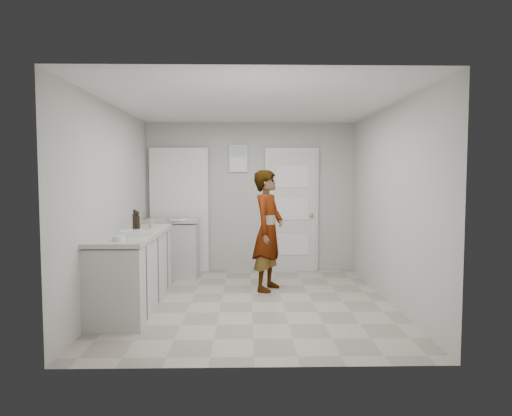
{
  "coord_description": "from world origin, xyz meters",
  "views": [
    {
      "loc": [
        -0.07,
        -5.73,
        1.61
      ],
      "look_at": [
        0.06,
        0.4,
        1.18
      ],
      "focal_mm": 32.0,
      "sensor_mm": 36.0,
      "label": 1
    }
  ],
  "objects_px": {
    "person": "(268,230)",
    "oil_cruet_b": "(135,221)",
    "baking_dish": "(135,233)",
    "egg_bowl": "(119,238)",
    "spice_jar": "(151,225)",
    "oil_cruet_a": "(137,222)",
    "cake_mix_box": "(137,221)"
  },
  "relations": [
    {
      "from": "cake_mix_box",
      "to": "spice_jar",
      "type": "distance_m",
      "value": 0.21
    },
    {
      "from": "person",
      "to": "cake_mix_box",
      "type": "bearing_deg",
      "value": 124.91
    },
    {
      "from": "baking_dish",
      "to": "egg_bowl",
      "type": "distance_m",
      "value": 0.43
    },
    {
      "from": "oil_cruet_a",
      "to": "egg_bowl",
      "type": "distance_m",
      "value": 0.81
    },
    {
      "from": "spice_jar",
      "to": "oil_cruet_a",
      "type": "height_order",
      "value": "oil_cruet_a"
    },
    {
      "from": "spice_jar",
      "to": "baking_dish",
      "type": "relative_size",
      "value": 0.19
    },
    {
      "from": "person",
      "to": "baking_dish",
      "type": "height_order",
      "value": "person"
    },
    {
      "from": "spice_jar",
      "to": "oil_cruet_b",
      "type": "bearing_deg",
      "value": -111.51
    },
    {
      "from": "cake_mix_box",
      "to": "oil_cruet_a",
      "type": "height_order",
      "value": "oil_cruet_a"
    },
    {
      "from": "person",
      "to": "oil_cruet_a",
      "type": "distance_m",
      "value": 1.82
    },
    {
      "from": "person",
      "to": "oil_cruet_b",
      "type": "bearing_deg",
      "value": 137.07
    },
    {
      "from": "person",
      "to": "oil_cruet_b",
      "type": "relative_size",
      "value": 6.17
    },
    {
      "from": "spice_jar",
      "to": "oil_cruet_b",
      "type": "xyz_separation_m",
      "value": [
        -0.13,
        -0.33,
        0.09
      ]
    },
    {
      "from": "spice_jar",
      "to": "oil_cruet_b",
      "type": "distance_m",
      "value": 0.37
    },
    {
      "from": "spice_jar",
      "to": "egg_bowl",
      "type": "distance_m",
      "value": 1.16
    },
    {
      "from": "spice_jar",
      "to": "baking_dish",
      "type": "bearing_deg",
      "value": -92.48
    },
    {
      "from": "oil_cruet_a",
      "to": "baking_dish",
      "type": "xyz_separation_m",
      "value": [
        0.07,
        -0.39,
        -0.09
      ]
    },
    {
      "from": "oil_cruet_a",
      "to": "baking_dish",
      "type": "relative_size",
      "value": 0.63
    },
    {
      "from": "spice_jar",
      "to": "egg_bowl",
      "type": "xyz_separation_m",
      "value": [
        -0.11,
        -1.15,
        -0.01
      ]
    },
    {
      "from": "oil_cruet_a",
      "to": "egg_bowl",
      "type": "height_order",
      "value": "oil_cruet_a"
    },
    {
      "from": "spice_jar",
      "to": "egg_bowl",
      "type": "bearing_deg",
      "value": -95.26
    },
    {
      "from": "person",
      "to": "baking_dish",
      "type": "distance_m",
      "value": 1.95
    },
    {
      "from": "person",
      "to": "spice_jar",
      "type": "height_order",
      "value": "person"
    },
    {
      "from": "person",
      "to": "egg_bowl",
      "type": "height_order",
      "value": "person"
    },
    {
      "from": "oil_cruet_a",
      "to": "person",
      "type": "bearing_deg",
      "value": 24.18
    },
    {
      "from": "baking_dish",
      "to": "egg_bowl",
      "type": "height_order",
      "value": "baking_dish"
    },
    {
      "from": "person",
      "to": "baking_dish",
      "type": "bearing_deg",
      "value": 149.04
    },
    {
      "from": "cake_mix_box",
      "to": "egg_bowl",
      "type": "relative_size",
      "value": 1.48
    },
    {
      "from": "person",
      "to": "cake_mix_box",
      "type": "distance_m",
      "value": 1.79
    },
    {
      "from": "cake_mix_box",
      "to": "oil_cruet_b",
      "type": "height_order",
      "value": "oil_cruet_b"
    },
    {
      "from": "cake_mix_box",
      "to": "egg_bowl",
      "type": "xyz_separation_m",
      "value": [
        0.09,
        -1.2,
        -0.07
      ]
    },
    {
      "from": "person",
      "to": "oil_cruet_a",
      "type": "xyz_separation_m",
      "value": [
        -1.65,
        -0.74,
        0.2
      ]
    }
  ]
}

